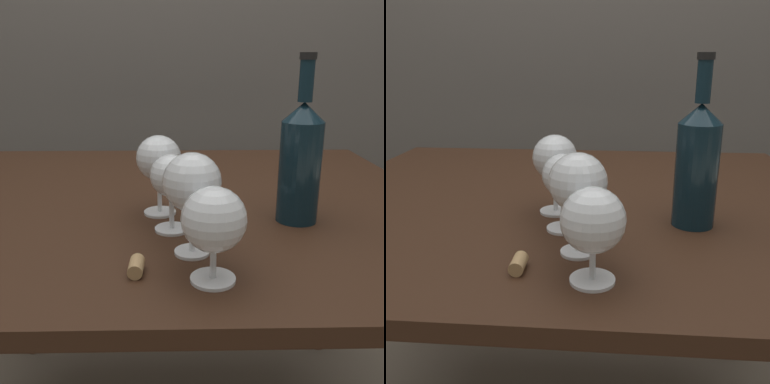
# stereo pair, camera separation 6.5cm
# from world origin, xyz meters

# --- Properties ---
(dining_table) EXTENTS (1.17, 0.99, 0.74)m
(dining_table) POSITION_xyz_m (0.00, 0.00, 0.65)
(dining_table) COLOR #382114
(dining_table) RESTS_ON ground_plane
(wine_glass_white) EXTENTS (0.09, 0.09, 0.14)m
(wine_glass_white) POSITION_xyz_m (0.07, -0.38, 0.83)
(wine_glass_white) COLOR white
(wine_glass_white) RESTS_ON dining_table
(wine_glass_chardonnay) EXTENTS (0.09, 0.09, 0.16)m
(wine_glass_chardonnay) POSITION_xyz_m (0.04, -0.29, 0.85)
(wine_glass_chardonnay) COLOR white
(wine_glass_chardonnay) RESTS_ON dining_table
(wine_glass_cabernet) EXTENTS (0.07, 0.07, 0.14)m
(wine_glass_cabernet) POSITION_xyz_m (0.01, -0.20, 0.83)
(wine_glass_cabernet) COLOR white
(wine_glass_cabernet) RESTS_ON dining_table
(wine_glass_rose) EXTENTS (0.09, 0.09, 0.16)m
(wine_glass_rose) POSITION_xyz_m (-0.02, -0.11, 0.85)
(wine_glass_rose) COLOR white
(wine_glass_rose) RESTS_ON dining_table
(wine_bottle) EXTENTS (0.08, 0.08, 0.31)m
(wine_bottle) POSITION_xyz_m (0.24, -0.15, 0.86)
(wine_bottle) COLOR #0F232D
(wine_bottle) RESTS_ON dining_table
(cork) EXTENTS (0.02, 0.04, 0.02)m
(cork) POSITION_xyz_m (-0.04, -0.36, 0.75)
(cork) COLOR tan
(cork) RESTS_ON dining_table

